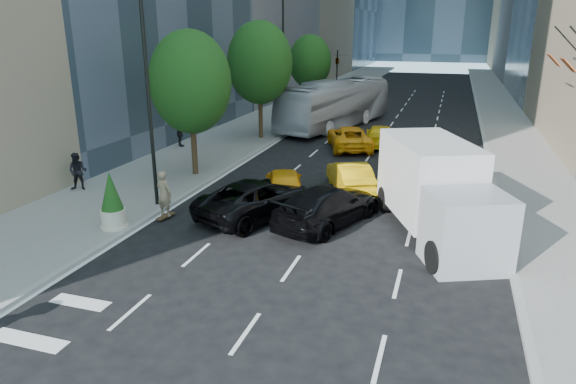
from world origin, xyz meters
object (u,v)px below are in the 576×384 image
(city_bus, at_px, (336,104))
(skateboarder, at_px, (164,197))
(black_sedan_mercedes, at_px, (328,205))
(black_sedan_lincoln, at_px, (258,198))
(box_truck, at_px, (437,190))
(planter_shrub, at_px, (112,201))

(city_bus, bearing_deg, skateboarder, -79.16)
(skateboarder, height_order, black_sedan_mercedes, skateboarder)
(black_sedan_lincoln, bearing_deg, skateboarder, 46.15)
(black_sedan_mercedes, bearing_deg, box_truck, -156.34)
(city_bus, height_order, box_truck, city_bus)
(skateboarder, xyz_separation_m, city_bus, (2.19, 22.44, 0.88))
(planter_shrub, bearing_deg, black_sedan_lincoln, 34.58)
(black_sedan_mercedes, xyz_separation_m, planter_shrub, (-7.80, -3.26, 0.43))
(skateboarder, height_order, box_truck, box_truck)
(black_sedan_lincoln, distance_m, black_sedan_mercedes, 3.02)
(city_bus, distance_m, box_truck, 22.47)
(black_sedan_mercedes, height_order, box_truck, box_truck)
(skateboarder, distance_m, planter_shrub, 2.19)
(black_sedan_lincoln, bearing_deg, black_sedan_mercedes, -157.27)
(city_bus, xyz_separation_m, box_truck, (8.56, -20.78, -0.07))
(black_sedan_mercedes, distance_m, planter_shrub, 8.46)
(box_truck, bearing_deg, city_bus, 89.11)
(skateboarder, bearing_deg, city_bus, -86.27)
(black_sedan_mercedes, distance_m, box_truck, 4.28)
(black_sedan_lincoln, xyz_separation_m, planter_shrub, (-4.78, -3.30, 0.44))
(black_sedan_mercedes, distance_m, city_bus, 21.46)
(black_sedan_mercedes, relative_size, city_bus, 0.42)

